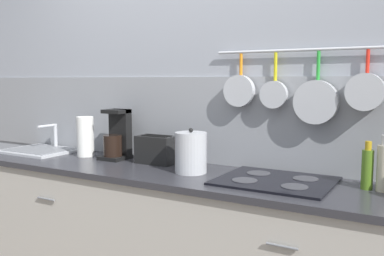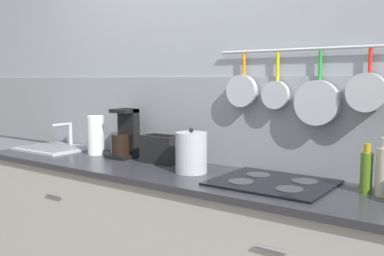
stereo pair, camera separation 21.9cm
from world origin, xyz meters
name	(u,v)px [view 2 (the right image)]	position (x,y,z in m)	size (l,w,h in m)	color
wall_back	(208,104)	(0.00, 0.33, 1.28)	(7.20, 0.16, 2.60)	#999EA8
cabinet_base	(175,252)	(0.00, 0.00, 0.44)	(2.88, 0.55, 0.88)	#B7B2A8
countertop	(175,174)	(0.00, 0.00, 0.90)	(2.92, 0.58, 0.03)	#2D2D33
sink_basin	(55,147)	(-1.18, 0.08, 0.93)	(0.49, 0.39, 0.19)	#B7BABF
paper_towel_roll	(96,135)	(-0.77, 0.10, 1.05)	(0.11, 0.11, 0.26)	white
coffee_maker	(125,138)	(-0.52, 0.14, 1.05)	(0.16, 0.17, 0.32)	black
toaster	(161,149)	(-0.21, 0.14, 1.00)	(0.25, 0.14, 0.17)	black
kettle	(191,153)	(0.10, 0.02, 1.03)	(0.17, 0.17, 0.25)	#B7BABF
cooktop	(273,183)	(0.58, 0.04, 0.92)	(0.56, 0.47, 0.01)	black
bottle_sesame_oil	(366,172)	(0.99, 0.12, 1.01)	(0.05, 0.05, 0.23)	#4C721E
bottle_olive_oil	(384,170)	(1.06, 0.12, 1.03)	(0.07, 0.07, 0.26)	#BFB799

